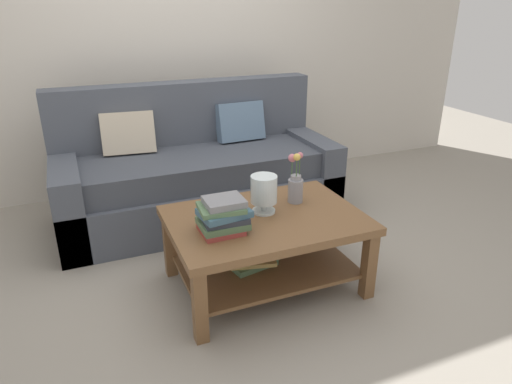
# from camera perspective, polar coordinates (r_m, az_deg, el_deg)

# --- Properties ---
(ground_plane) EXTENTS (10.00, 10.00, 0.00)m
(ground_plane) POSITION_cam_1_polar(r_m,az_deg,el_deg) (3.26, -1.69, -8.16)
(ground_plane) COLOR gray
(back_wall) EXTENTS (6.40, 0.12, 2.70)m
(back_wall) POSITION_cam_1_polar(r_m,az_deg,el_deg) (4.40, -10.02, 18.17)
(back_wall) COLOR beige
(back_wall) RESTS_ON ground
(couch) EXTENTS (2.18, 0.90, 1.06)m
(couch) POSITION_cam_1_polar(r_m,az_deg,el_deg) (3.79, -7.35, 2.32)
(couch) COLOR #474C56
(couch) RESTS_ON ground
(coffee_table) EXTENTS (1.15, 0.81, 0.48)m
(coffee_table) POSITION_cam_1_polar(r_m,az_deg,el_deg) (2.81, 1.10, -5.51)
(coffee_table) COLOR brown
(coffee_table) RESTS_ON ground
(book_stack_main) EXTENTS (0.29, 0.23, 0.20)m
(book_stack_main) POSITION_cam_1_polar(r_m,az_deg,el_deg) (2.55, -4.09, -2.97)
(book_stack_main) COLOR #993833
(book_stack_main) RESTS_ON coffee_table
(glass_hurricane_vase) EXTENTS (0.16, 0.16, 0.23)m
(glass_hurricane_vase) POSITION_cam_1_polar(r_m,az_deg,el_deg) (2.75, 0.98, 0.13)
(glass_hurricane_vase) COLOR silver
(glass_hurricane_vase) RESTS_ON coffee_table
(flower_pitcher) EXTENTS (0.10, 0.10, 0.33)m
(flower_pitcher) POSITION_cam_1_polar(r_m,az_deg,el_deg) (2.91, 4.91, 0.95)
(flower_pitcher) COLOR gray
(flower_pitcher) RESTS_ON coffee_table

